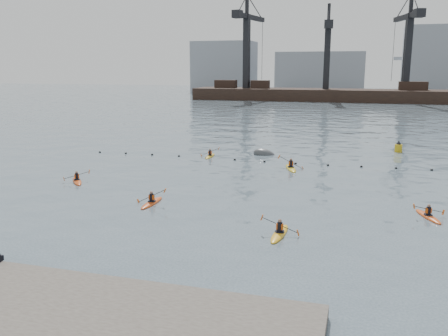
{
  "coord_description": "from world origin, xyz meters",
  "views": [
    {
      "loc": [
        9.73,
        -21.78,
        9.0
      ],
      "look_at": [
        1.65,
        6.04,
        2.8
      ],
      "focal_mm": 38.0,
      "sensor_mm": 36.0,
      "label": 1
    }
  ],
  "objects": [
    {
      "name": "mooring_buoy",
      "position": [
        0.18,
        26.27,
        0.0
      ],
      "size": [
        2.68,
        1.72,
        1.62
      ],
      "primitive_type": "ellipsoid",
      "rotation": [
        0.0,
        0.21,
        0.14
      ],
      "color": "#3D4042",
      "rests_on": "ground"
    },
    {
      "name": "ground",
      "position": [
        0.0,
        0.0,
        0.0
      ],
      "size": [
        400.0,
        400.0,
        0.0
      ],
      "primitive_type": "plane",
      "color": "#3D4D59",
      "rests_on": "ground"
    },
    {
      "name": "kayaker_2",
      "position": [
        -11.85,
        10.31,
        0.09
      ],
      "size": [
        2.4,
        2.79,
        1.02
      ],
      "rotation": [
        0.0,
        0.0,
        0.67
      ],
      "color": "#C54512",
      "rests_on": "ground"
    },
    {
      "name": "nav_buoy",
      "position": [
        13.76,
        31.8,
        0.43
      ],
      "size": [
        0.78,
        0.78,
        1.42
      ],
      "color": "gold",
      "rests_on": "ground"
    },
    {
      "name": "barge_pier",
      "position": [
        -0.22,
        110.0,
        1.89
      ],
      "size": [
        72.0,
        19.3,
        29.5
      ],
      "color": "black",
      "rests_on": "ground"
    },
    {
      "name": "quay",
      "position": [
        -0.01,
        -9.0,
        0.0
      ],
      "size": [
        18.0,
        7.12,
        1.77
      ],
      "color": "#4C443D",
      "rests_on": "ground"
    },
    {
      "name": "float_line",
      "position": [
        -0.5,
        22.53,
        0.03
      ],
      "size": [
        33.24,
        0.73,
        0.24
      ],
      "color": "black",
      "rests_on": "ground"
    },
    {
      "name": "skyline",
      "position": [
        2.23,
        150.27,
        9.25
      ],
      "size": [
        141.0,
        28.0,
        22.0
      ],
      "color": "gray",
      "rests_on": "ground"
    },
    {
      "name": "kayaker_3",
      "position": [
        3.89,
        19.91,
        0.11
      ],
      "size": [
        2.34,
        3.48,
        1.43
      ],
      "rotation": [
        0.0,
        0.0,
        0.32
      ],
      "color": "gold",
      "rests_on": "ground"
    },
    {
      "name": "kayaker_5",
      "position": [
        -4.91,
        23.51,
        0.09
      ],
      "size": [
        2.04,
        2.95,
        1.15
      ],
      "rotation": [
        0.0,
        0.0,
        0.05
      ],
      "color": "gold",
      "rests_on": "ground"
    },
    {
      "name": "kayaker_1",
      "position": [
        5.79,
        2.7,
        0.1
      ],
      "size": [
        2.19,
        3.22,
        1.15
      ],
      "rotation": [
        0.0,
        0.0,
        -0.06
      ],
      "color": "gold",
      "rests_on": "ground"
    },
    {
      "name": "kayaker_4",
      "position": [
        14.0,
        8.27,
        0.09
      ],
      "size": [
        1.92,
        2.97,
        0.99
      ],
      "rotation": [
        0.0,
        0.0,
        3.5
      ],
      "color": "#C94612",
      "rests_on": "ground"
    },
    {
      "name": "kayaker_0",
      "position": [
        -3.47,
        6.26,
        0.09
      ],
      "size": [
        2.16,
        3.09,
        1.25
      ],
      "rotation": [
        0.0,
        0.0,
        -0.01
      ],
      "color": "#C24312",
      "rests_on": "ground"
    }
  ]
}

